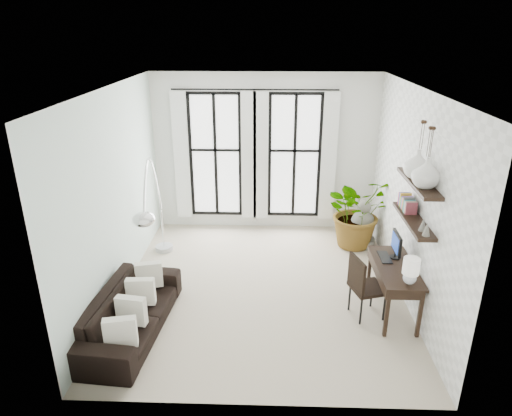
{
  "coord_description": "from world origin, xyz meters",
  "views": [
    {
      "loc": [
        0.13,
        -6.47,
        4.01
      ],
      "look_at": [
        -0.1,
        0.3,
        1.29
      ],
      "focal_mm": 32.0,
      "sensor_mm": 36.0,
      "label": 1
    }
  ],
  "objects_px": {
    "plant": "(358,211)",
    "buddha": "(362,226)",
    "desk_chair": "(363,283)",
    "desk": "(396,271)",
    "arc_lamp": "(151,186)",
    "sofa": "(130,312)"
  },
  "relations": [
    {
      "from": "plant",
      "to": "buddha",
      "type": "distance_m",
      "value": 0.34
    },
    {
      "from": "plant",
      "to": "arc_lamp",
      "type": "relative_size",
      "value": 0.52
    },
    {
      "from": "desk",
      "to": "desk_chair",
      "type": "distance_m",
      "value": 0.51
    },
    {
      "from": "plant",
      "to": "buddha",
      "type": "xyz_separation_m",
      "value": [
        0.12,
        -0.0,
        -0.32
      ]
    },
    {
      "from": "sofa",
      "to": "plant",
      "type": "bearing_deg",
      "value": -46.37
    },
    {
      "from": "arc_lamp",
      "to": "buddha",
      "type": "xyz_separation_m",
      "value": [
        3.61,
        1.58,
        -1.33
      ]
    },
    {
      "from": "arc_lamp",
      "to": "desk_chair",
      "type": "bearing_deg",
      "value": -14.01
    },
    {
      "from": "desk",
      "to": "buddha",
      "type": "bearing_deg",
      "value": 90.85
    },
    {
      "from": "plant",
      "to": "buddha",
      "type": "relative_size",
      "value": 1.53
    },
    {
      "from": "desk_chair",
      "to": "sofa",
      "type": "bearing_deg",
      "value": 171.2
    },
    {
      "from": "desk",
      "to": "buddha",
      "type": "xyz_separation_m",
      "value": [
        -0.03,
        2.29,
        -0.33
      ]
    },
    {
      "from": "desk",
      "to": "plant",
      "type": "bearing_deg",
      "value": 93.73
    },
    {
      "from": "desk_chair",
      "to": "arc_lamp",
      "type": "height_order",
      "value": "arc_lamp"
    },
    {
      "from": "plant",
      "to": "desk_chair",
      "type": "relative_size",
      "value": 1.48
    },
    {
      "from": "plant",
      "to": "desk",
      "type": "height_order",
      "value": "plant"
    },
    {
      "from": "desk_chair",
      "to": "arc_lamp",
      "type": "relative_size",
      "value": 0.35
    },
    {
      "from": "desk_chair",
      "to": "buddha",
      "type": "bearing_deg",
      "value": 62.67
    },
    {
      "from": "buddha",
      "to": "plant",
      "type": "bearing_deg",
      "value": 179.0
    },
    {
      "from": "sofa",
      "to": "desk_chair",
      "type": "relative_size",
      "value": 2.21
    },
    {
      "from": "desk",
      "to": "buddha",
      "type": "distance_m",
      "value": 2.32
    },
    {
      "from": "arc_lamp",
      "to": "sofa",
      "type": "bearing_deg",
      "value": -94.58
    },
    {
      "from": "desk_chair",
      "to": "plant",
      "type": "bearing_deg",
      "value": 65.4
    }
  ]
}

